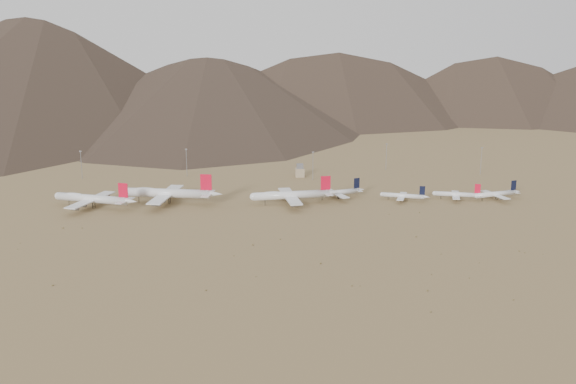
{
  "coord_description": "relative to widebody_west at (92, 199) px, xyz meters",
  "views": [
    {
      "loc": [
        -13.49,
        -454.19,
        127.07
      ],
      "look_at": [
        13.98,
        30.0,
        7.88
      ],
      "focal_mm": 40.0,
      "sensor_mm": 36.0,
      "label": 1
    }
  ],
  "objects": [
    {
      "name": "narrowbody_a",
      "position": [
        188.9,
        17.71,
        -2.26
      ],
      "size": [
        43.97,
        32.92,
        15.23
      ],
      "rotation": [
        0.0,
        0.0,
        0.36
      ],
      "color": "white",
      "rests_on": "ground"
    },
    {
      "name": "mast_far_east",
      "position": [
        333.56,
        100.59,
        7.0
      ],
      "size": [
        2.0,
        0.6,
        25.7
      ],
      "color": "gray",
      "rests_on": "ground"
    },
    {
      "name": "widebody_centre",
      "position": [
        55.25,
        10.27,
        1.02
      ],
      "size": [
        79.53,
        62.2,
        23.84
      ],
      "rotation": [
        0.0,
        0.0,
        -0.18
      ],
      "color": "white",
      "rests_on": "ground"
    },
    {
      "name": "widebody_west",
      "position": [
        0.0,
        0.0,
        0.0
      ],
      "size": [
        67.26,
        53.69,
        20.9
      ],
      "rotation": [
        0.0,
        0.0,
        -0.35
      ],
      "color": "white",
      "rests_on": "ground"
    },
    {
      "name": "mast_east",
      "position": [
        249.59,
        126.4,
        7.0
      ],
      "size": [
        2.0,
        0.6,
        25.7
      ],
      "color": "gray",
      "rests_on": "ground"
    },
    {
      "name": "mast_far_west",
      "position": [
        -33.79,
        103.24,
        7.0
      ],
      "size": [
        2.0,
        0.6,
        25.7
      ],
      "color": "gray",
      "rests_on": "ground"
    },
    {
      "name": "mountain_ridge",
      "position": [
        134.14,
        879.74,
        142.8
      ],
      "size": [
        4400.0,
        1000.0,
        300.0
      ],
      "color": "#48372B",
      "rests_on": "ground"
    },
    {
      "name": "widebody_east",
      "position": [
        150.67,
        2.97,
        0.02
      ],
      "size": [
        70.35,
        54.63,
        20.96
      ],
      "rotation": [
        0.0,
        0.0,
        0.13
      ],
      "color": "white",
      "rests_on": "ground"
    },
    {
      "name": "narrowbody_b",
      "position": [
        239.27,
        7.33,
        -3.04
      ],
      "size": [
        37.28,
        27.84,
        12.83
      ],
      "rotation": [
        0.0,
        0.0,
        -0.34
      ],
      "color": "white",
      "rests_on": "ground"
    },
    {
      "name": "narrowbody_d",
      "position": [
        313.82,
        7.52,
        -2.57
      ],
      "size": [
        42.12,
        31.22,
        14.3
      ],
      "rotation": [
        0.0,
        0.0,
        0.29
      ],
      "color": "white",
      "rests_on": "ground"
    },
    {
      "name": "desert_scrub",
      "position": [
        124.93,
        -110.51,
        -6.89
      ],
      "size": [
        446.65,
        178.82,
        0.84
      ],
      "color": "brown",
      "rests_on": "ground"
    },
    {
      "name": "ground",
      "position": [
        134.14,
        -20.26,
        -7.2
      ],
      "size": [
        3000.0,
        3000.0,
        0.0
      ],
      "primitive_type": "plane",
      "color": "#A48A54",
      "rests_on": "ground"
    },
    {
      "name": "mast_centre",
      "position": [
        174.87,
        86.55,
        7.0
      ],
      "size": [
        2.0,
        0.6,
        25.7
      ],
      "color": "gray",
      "rests_on": "ground"
    },
    {
      "name": "mast_west",
      "position": [
        60.27,
        108.01,
        7.0
      ],
      "size": [
        2.0,
        0.6,
        25.7
      ],
      "color": "gray",
      "rests_on": "ground"
    },
    {
      "name": "narrowbody_c",
      "position": [
        282.63,
        8.18,
        -2.81
      ],
      "size": [
        40.04,
        29.61,
        13.54
      ],
      "rotation": [
        0.0,
        0.0,
        -0.27
      ],
      "color": "white",
      "rests_on": "ground"
    },
    {
      "name": "control_tower",
      "position": [
        164.14,
        99.74,
        -1.89
      ],
      "size": [
        8.0,
        8.0,
        12.0
      ],
      "color": "tan",
      "rests_on": "ground"
    }
  ]
}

